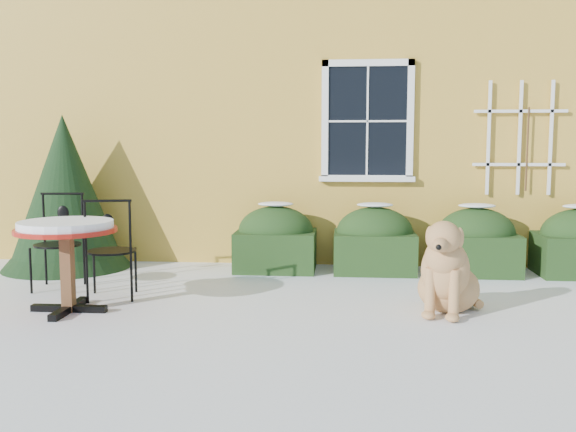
# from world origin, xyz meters

# --- Properties ---
(ground) EXTENTS (80.00, 80.00, 0.00)m
(ground) POSITION_xyz_m (0.00, 0.00, 0.00)
(ground) COLOR white
(ground) RESTS_ON ground
(house) EXTENTS (12.40, 8.40, 6.40)m
(house) POSITION_xyz_m (0.00, 7.00, 3.22)
(house) COLOR gold
(house) RESTS_ON ground
(hedge_row) EXTENTS (4.95, 0.80, 0.91)m
(hedge_row) POSITION_xyz_m (1.65, 2.55, 0.40)
(hedge_row) COLOR black
(hedge_row) RESTS_ON ground
(evergreen_shrub) EXTENTS (1.70, 1.70, 2.06)m
(evergreen_shrub) POSITION_xyz_m (-3.14, 2.48, 0.83)
(evergreen_shrub) COLOR black
(evergreen_shrub) RESTS_ON ground
(bistro_table) EXTENTS (0.99, 0.99, 0.92)m
(bistro_table) POSITION_xyz_m (-2.13, 0.24, 0.76)
(bistro_table) COLOR black
(bistro_table) RESTS_ON ground
(patio_chair_near) EXTENTS (0.58, 0.58, 1.10)m
(patio_chair_near) POSITION_xyz_m (-1.90, 0.81, 0.55)
(patio_chair_near) COLOR black
(patio_chair_near) RESTS_ON ground
(patio_chair_far) EXTENTS (0.54, 0.53, 1.10)m
(patio_chair_far) POSITION_xyz_m (-2.69, 1.27, 0.55)
(patio_chair_far) COLOR black
(patio_chair_far) RESTS_ON ground
(dog) EXTENTS (0.79, 1.04, 0.97)m
(dog) POSITION_xyz_m (1.61, 0.49, 0.39)
(dog) COLOR tan
(dog) RESTS_ON ground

